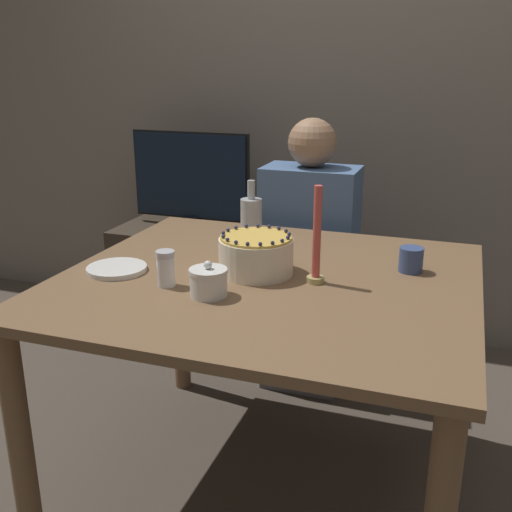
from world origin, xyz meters
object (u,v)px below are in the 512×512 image
object	(u,v)px
sugar_shaker	(166,268)
tv_monitor	(191,178)
person_man_blue_shirt	(309,273)
cake	(256,255)
sugar_bowl	(208,282)
bottle	(251,221)
candle	(316,244)

from	to	relation	value
sugar_shaker	tv_monitor	xyz separation A→B (m)	(-0.51, 1.26, 0.01)
person_man_blue_shirt	sugar_shaker	bearing A→B (deg)	78.26
cake	sugar_bowl	distance (m)	0.23
cake	person_man_blue_shirt	size ratio (longest dim) A/B	0.20
sugar_bowl	bottle	distance (m)	0.50
sugar_bowl	tv_monitor	distance (m)	1.45
sugar_bowl	sugar_shaker	size ratio (longest dim) A/B	1.01
sugar_bowl	tv_monitor	size ratio (longest dim) A/B	0.17
cake	tv_monitor	world-z (taller)	tv_monitor
bottle	tv_monitor	size ratio (longest dim) A/B	0.38
sugar_bowl	bottle	xyz separation A→B (m)	(-0.05, 0.49, 0.05)
bottle	tv_monitor	distance (m)	1.00
cake	sugar_shaker	xyz separation A→B (m)	(-0.21, -0.19, -0.01)
sugar_bowl	tv_monitor	world-z (taller)	tv_monitor
person_man_blue_shirt	tv_monitor	distance (m)	0.84
cake	bottle	xyz separation A→B (m)	(-0.11, 0.27, 0.03)
cake	sugar_shaker	distance (m)	0.29
sugar_shaker	bottle	xyz separation A→B (m)	(0.10, 0.46, 0.04)
sugar_shaker	tv_monitor	size ratio (longest dim) A/B	0.17
sugar_bowl	cake	bearing A→B (deg)	74.28
sugar_shaker	bottle	bearing A→B (deg)	77.69
sugar_bowl	tv_monitor	bearing A→B (deg)	117.17
sugar_shaker	candle	bearing A→B (deg)	22.45
sugar_shaker	bottle	size ratio (longest dim) A/B	0.45
cake	person_man_blue_shirt	world-z (taller)	person_man_blue_shirt
candle	tv_monitor	world-z (taller)	tv_monitor
candle	person_man_blue_shirt	size ratio (longest dim) A/B	0.25
bottle	person_man_blue_shirt	xyz separation A→B (m)	(0.10, 0.48, -0.35)
cake	sugar_bowl	size ratio (longest dim) A/B	2.13
candle	person_man_blue_shirt	xyz separation A→B (m)	(-0.21, 0.77, -0.38)
sugar_shaker	candle	xyz separation A→B (m)	(0.41, 0.17, 0.07)
bottle	cake	bearing A→B (deg)	-67.35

